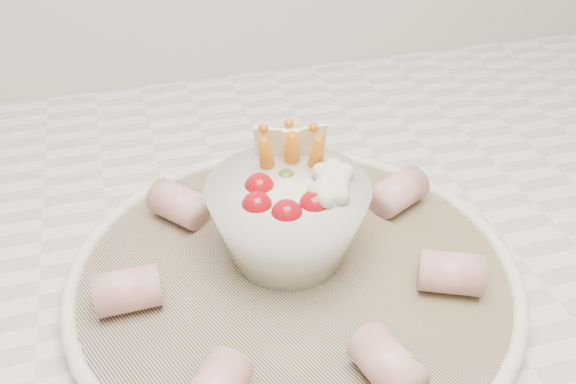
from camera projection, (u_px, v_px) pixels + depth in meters
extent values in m
cube|color=silver|center=(174.00, 248.00, 0.59)|extent=(2.04, 0.62, 0.04)
cylinder|color=navy|center=(294.00, 279.00, 0.52)|extent=(0.47, 0.47, 0.01)
torus|color=silver|center=(294.00, 272.00, 0.51)|extent=(0.36, 0.36, 0.01)
sphere|color=#9F0A13|center=(257.00, 207.00, 0.48)|extent=(0.02, 0.02, 0.02)
sphere|color=#9F0A13|center=(287.00, 215.00, 0.47)|extent=(0.02, 0.02, 0.02)
sphere|color=#9F0A13|center=(314.00, 206.00, 0.48)|extent=(0.02, 0.02, 0.02)
sphere|color=#9F0A13|center=(259.00, 188.00, 0.50)|extent=(0.02, 0.02, 0.02)
sphere|color=#486C24|center=(286.00, 180.00, 0.51)|extent=(0.02, 0.02, 0.02)
cone|color=#CD6913|center=(267.00, 161.00, 0.51)|extent=(0.03, 0.04, 0.06)
cone|color=#CD6913|center=(292.00, 156.00, 0.52)|extent=(0.02, 0.04, 0.06)
cone|color=#CD6913|center=(316.00, 160.00, 0.51)|extent=(0.02, 0.03, 0.06)
sphere|color=silver|center=(333.00, 182.00, 0.50)|extent=(0.03, 0.03, 0.03)
sphere|color=silver|center=(329.00, 199.00, 0.48)|extent=(0.03, 0.03, 0.03)
cube|color=#F6F2BF|center=(278.00, 148.00, 0.53)|extent=(0.04, 0.02, 0.04)
cube|color=#F6F2BF|center=(303.00, 147.00, 0.53)|extent=(0.04, 0.01, 0.04)
cylinder|color=#BA555F|center=(451.00, 273.00, 0.49)|extent=(0.06, 0.05, 0.03)
cylinder|color=#BA555F|center=(399.00, 192.00, 0.58)|extent=(0.06, 0.05, 0.03)
cylinder|color=#BA555F|center=(283.00, 162.00, 0.62)|extent=(0.04, 0.05, 0.03)
cylinder|color=#BA555F|center=(179.00, 204.00, 0.56)|extent=(0.06, 0.06, 0.03)
cylinder|color=#BA555F|center=(127.00, 291.00, 0.47)|extent=(0.05, 0.03, 0.03)
cylinder|color=#BA555F|center=(387.00, 364.00, 0.42)|extent=(0.04, 0.05, 0.03)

